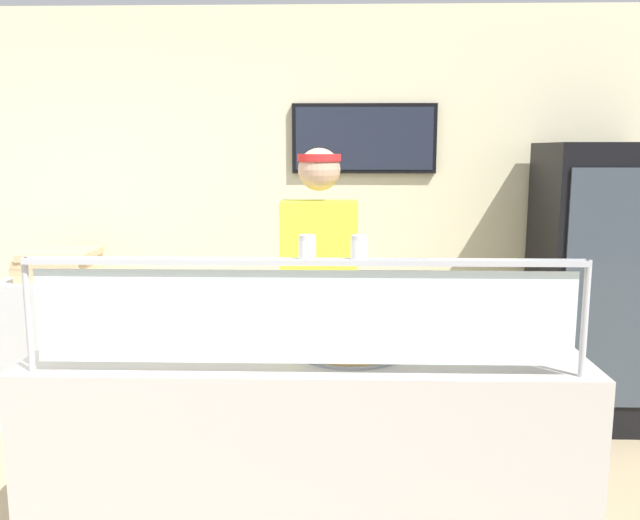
# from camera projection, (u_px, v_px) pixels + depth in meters

# --- Properties ---
(ground_plane) EXTENTS (12.00, 12.00, 0.00)m
(ground_plane) POSITION_uv_depth(u_px,v_px,m) (314.00, 486.00, 3.47)
(ground_plane) COLOR tan
(ground_plane) RESTS_ON ground
(shop_rear_unit) EXTENTS (6.59, 0.13, 2.70)m
(shop_rear_unit) POSITION_uv_depth(u_px,v_px,m) (321.00, 207.00, 4.61)
(shop_rear_unit) COLOR beige
(shop_rear_unit) RESTS_ON ground
(serving_counter) EXTENTS (2.19, 0.71, 0.95)m
(serving_counter) POSITION_uv_depth(u_px,v_px,m) (308.00, 459.00, 2.76)
(serving_counter) COLOR #BCB7B2
(serving_counter) RESTS_ON ground
(sneeze_guard) EXTENTS (2.01, 0.06, 0.42)m
(sneeze_guard) POSITION_uv_depth(u_px,v_px,m) (303.00, 301.00, 2.34)
(sneeze_guard) COLOR #B2B5BC
(sneeze_guard) RESTS_ON serving_counter
(pizza_tray) EXTENTS (0.45, 0.45, 0.04)m
(pizza_tray) POSITION_uv_depth(u_px,v_px,m) (350.00, 348.00, 2.64)
(pizza_tray) COLOR #9EA0A8
(pizza_tray) RESTS_ON serving_counter
(pizza_server) EXTENTS (0.12, 0.29, 0.01)m
(pizza_server) POSITION_uv_depth(u_px,v_px,m) (342.00, 344.00, 2.61)
(pizza_server) COLOR #ADAFB7
(pizza_server) RESTS_ON pizza_tray
(parmesan_shaker) EXTENTS (0.06, 0.06, 0.08)m
(parmesan_shaker) POSITION_uv_depth(u_px,v_px,m) (307.00, 249.00, 2.31)
(parmesan_shaker) COLOR white
(parmesan_shaker) RESTS_ON sneeze_guard
(pepper_flake_shaker) EXTENTS (0.06, 0.06, 0.08)m
(pepper_flake_shaker) POSITION_uv_depth(u_px,v_px,m) (359.00, 249.00, 2.30)
(pepper_flake_shaker) COLOR white
(pepper_flake_shaker) RESTS_ON sneeze_guard
(worker_figure) EXTENTS (0.41, 0.50, 1.76)m
(worker_figure) POSITION_uv_depth(u_px,v_px,m) (320.00, 299.00, 3.34)
(worker_figure) COLOR #23232D
(worker_figure) RESTS_ON ground
(drink_fridge) EXTENTS (0.69, 0.67, 1.79)m
(drink_fridge) POSITION_uv_depth(u_px,v_px,m) (593.00, 285.00, 4.20)
(drink_fridge) COLOR black
(drink_fridge) RESTS_ON ground
(prep_shelf) EXTENTS (0.70, 0.55, 0.94)m
(prep_shelf) POSITION_uv_depth(u_px,v_px,m) (65.00, 348.00, 4.32)
(prep_shelf) COLOR #B7BABF
(prep_shelf) RESTS_ON ground
(pizza_box_stack) EXTENTS (0.47, 0.44, 0.18)m
(pizza_box_stack) POSITION_uv_depth(u_px,v_px,m) (60.00, 264.00, 4.23)
(pizza_box_stack) COLOR tan
(pizza_box_stack) RESTS_ON prep_shelf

